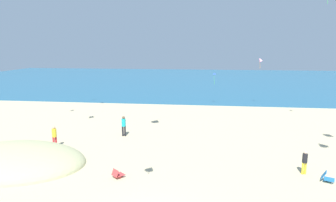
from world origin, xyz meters
name	(u,v)px	position (x,y,z in m)	size (l,w,h in m)	color
ground_plane	(172,151)	(0.00, 10.00, 0.00)	(120.00, 120.00, 0.00)	#C6B58C
ocean_water	(194,80)	(0.00, 57.29, 0.03)	(120.00, 60.00, 0.05)	#236084
dune_mound	(14,164)	(-10.18, 6.30, 0.00)	(9.67, 6.77, 2.40)	#B7B582
beach_chair_near_camera	(327,177)	(9.38, 6.10, 0.27)	(0.86, 0.80, 0.60)	#2370B2
beach_chair_mid_beach	(117,174)	(-2.71, 5.09, 0.25)	(0.82, 0.83, 0.55)	#D13D3D
person_1	(305,161)	(8.40, 6.98, 0.87)	(0.36, 0.36, 1.50)	yellow
person_2	(124,125)	(-4.54, 13.11, 1.02)	(0.38, 0.38, 1.77)	black
person_3	(54,135)	(-9.04, 9.65, 0.98)	(0.47, 0.47, 1.70)	red
kite_blue	(214,74)	(3.59, 27.48, 4.16)	(0.48, 0.56, 1.47)	blue
kite_pink	(260,60)	(9.27, 27.65, 6.01)	(0.67, 0.52, 1.38)	pink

